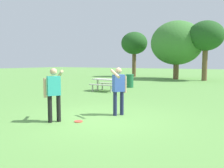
{
  "coord_description": "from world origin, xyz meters",
  "views": [
    {
      "loc": [
        3.96,
        -6.12,
        1.81
      ],
      "look_at": [
        -0.43,
        1.26,
        1.0
      ],
      "focal_mm": 36.74,
      "sensor_mm": 36.0,
      "label": 1
    }
  ],
  "objects_px": {
    "trash_can_further_along": "(130,81)",
    "tree_broad_center": "(177,43)",
    "person_catcher": "(119,87)",
    "frisbee": "(78,121)",
    "tree_tall_left": "(134,44)",
    "picnic_table_near": "(106,82)",
    "person_thrower": "(54,91)",
    "tree_far_right": "(206,36)"
  },
  "relations": [
    {
      "from": "picnic_table_near",
      "to": "tree_tall_left",
      "type": "relative_size",
      "value": 0.31
    },
    {
      "from": "trash_can_further_along",
      "to": "person_thrower",
      "type": "bearing_deg",
      "value": -76.71
    },
    {
      "from": "picnic_table_near",
      "to": "tree_far_right",
      "type": "bearing_deg",
      "value": 71.82
    },
    {
      "from": "person_thrower",
      "to": "trash_can_further_along",
      "type": "bearing_deg",
      "value": 103.29
    },
    {
      "from": "tree_tall_left",
      "to": "tree_far_right",
      "type": "xyz_separation_m",
      "value": [
        8.74,
        -2.23,
        0.18
      ]
    },
    {
      "from": "person_catcher",
      "to": "tree_broad_center",
      "type": "height_order",
      "value": "tree_broad_center"
    },
    {
      "from": "frisbee",
      "to": "tree_tall_left",
      "type": "xyz_separation_m",
      "value": [
        -8.07,
        21.05,
        4.14
      ]
    },
    {
      "from": "tree_tall_left",
      "to": "person_catcher",
      "type": "bearing_deg",
      "value": -66.13
    },
    {
      "from": "tree_far_right",
      "to": "person_catcher",
      "type": "bearing_deg",
      "value": -90.13
    },
    {
      "from": "person_thrower",
      "to": "frisbee",
      "type": "distance_m",
      "value": 1.2
    },
    {
      "from": "tree_broad_center",
      "to": "tree_far_right",
      "type": "bearing_deg",
      "value": -13.56
    },
    {
      "from": "person_catcher",
      "to": "frisbee",
      "type": "height_order",
      "value": "person_catcher"
    },
    {
      "from": "trash_can_further_along",
      "to": "tree_broad_center",
      "type": "bearing_deg",
      "value": 86.52
    },
    {
      "from": "person_thrower",
      "to": "person_catcher",
      "type": "distance_m",
      "value": 2.17
    },
    {
      "from": "picnic_table_near",
      "to": "tree_broad_center",
      "type": "xyz_separation_m",
      "value": [
        0.93,
        12.73,
        3.31
      ]
    },
    {
      "from": "person_thrower",
      "to": "frisbee",
      "type": "bearing_deg",
      "value": 30.79
    },
    {
      "from": "tree_far_right",
      "to": "trash_can_further_along",
      "type": "bearing_deg",
      "value": -111.21
    },
    {
      "from": "picnic_table_near",
      "to": "trash_can_further_along",
      "type": "distance_m",
      "value": 2.68
    },
    {
      "from": "tree_tall_left",
      "to": "tree_broad_center",
      "type": "distance_m",
      "value": 5.92
    },
    {
      "from": "trash_can_further_along",
      "to": "person_catcher",
      "type": "bearing_deg",
      "value": -66.07
    },
    {
      "from": "frisbee",
      "to": "tree_broad_center",
      "type": "relative_size",
      "value": 0.04
    },
    {
      "from": "person_thrower",
      "to": "person_catcher",
      "type": "relative_size",
      "value": 1.0
    },
    {
      "from": "person_thrower",
      "to": "trash_can_further_along",
      "type": "distance_m",
      "value": 10.13
    },
    {
      "from": "frisbee",
      "to": "tree_far_right",
      "type": "bearing_deg",
      "value": 87.96
    },
    {
      "from": "tree_tall_left",
      "to": "tree_far_right",
      "type": "height_order",
      "value": "tree_far_right"
    },
    {
      "from": "tree_tall_left",
      "to": "tree_broad_center",
      "type": "relative_size",
      "value": 0.9
    },
    {
      "from": "picnic_table_near",
      "to": "frisbee",
      "type": "bearing_deg",
      "value": -64.38
    },
    {
      "from": "trash_can_further_along",
      "to": "tree_tall_left",
      "type": "height_order",
      "value": "tree_tall_left"
    },
    {
      "from": "frisbee",
      "to": "tree_far_right",
      "type": "xyz_separation_m",
      "value": [
        0.67,
        18.82,
        4.32
      ]
    },
    {
      "from": "picnic_table_near",
      "to": "tree_tall_left",
      "type": "bearing_deg",
      "value": 108.62
    },
    {
      "from": "person_thrower",
      "to": "tree_far_right",
      "type": "relative_size",
      "value": 0.28
    },
    {
      "from": "trash_can_further_along",
      "to": "tree_far_right",
      "type": "relative_size",
      "value": 0.16
    },
    {
      "from": "person_catcher",
      "to": "frisbee",
      "type": "xyz_separation_m",
      "value": [
        -0.63,
        -1.39,
        -0.95
      ]
    },
    {
      "from": "trash_can_further_along",
      "to": "tree_far_right",
      "type": "bearing_deg",
      "value": 68.79
    },
    {
      "from": "frisbee",
      "to": "tree_broad_center",
      "type": "height_order",
      "value": "tree_broad_center"
    },
    {
      "from": "person_catcher",
      "to": "picnic_table_near",
      "type": "bearing_deg",
      "value": 125.71
    },
    {
      "from": "person_thrower",
      "to": "picnic_table_near",
      "type": "relative_size",
      "value": 0.95
    },
    {
      "from": "person_catcher",
      "to": "tree_tall_left",
      "type": "bearing_deg",
      "value": 113.87
    },
    {
      "from": "person_catcher",
      "to": "trash_can_further_along",
      "type": "distance_m",
      "value": 8.86
    },
    {
      "from": "person_thrower",
      "to": "tree_far_right",
      "type": "bearing_deg",
      "value": 86.12
    },
    {
      "from": "person_thrower",
      "to": "picnic_table_near",
      "type": "height_order",
      "value": "person_thrower"
    },
    {
      "from": "person_thrower",
      "to": "frisbee",
      "type": "relative_size",
      "value": 6.33
    }
  ]
}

